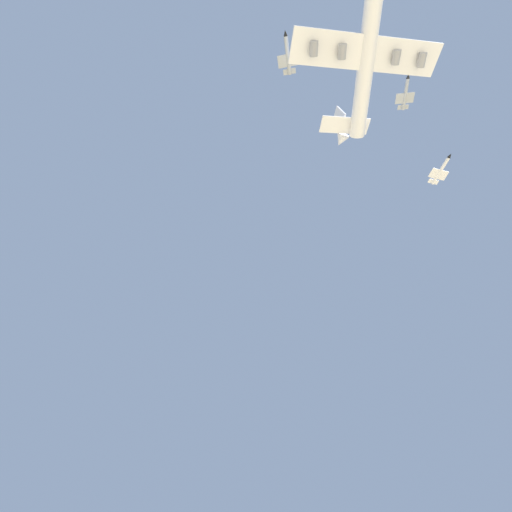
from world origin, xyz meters
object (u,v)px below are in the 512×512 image
Objects in this scene: chase_jet_left_wing at (440,171)px; chase_jet_right_wing at (288,56)px; chase_jet_high_escort at (405,94)px; carrier_jet at (367,51)px.

chase_jet_right_wing reaches higher than chase_jet_left_wing.
chase_jet_left_wing is 83.07m from chase_jet_right_wing.
carrier_jet is at bearing -45.59° from chase_jet_high_escort.
chase_jet_high_escort reaches higher than chase_jet_left_wing.
chase_jet_high_escort is (-29.80, 7.63, 13.49)m from carrier_jet.
carrier_jet is 4.55× the size of chase_jet_left_wing.
carrier_jet reaches higher than chase_jet_right_wing.
carrier_jet is 4.28× the size of chase_jet_high_escort.
carrier_jet is 4.17× the size of chase_jet_right_wing.
chase_jet_right_wing is at bearing -66.15° from chase_jet_high_escort.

